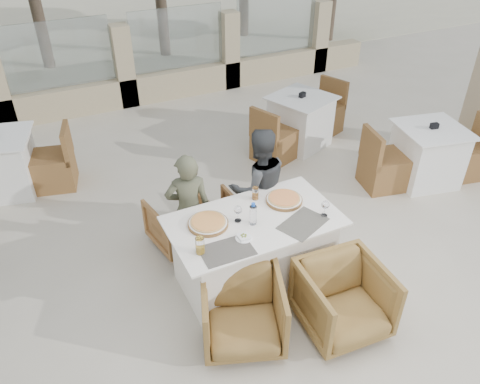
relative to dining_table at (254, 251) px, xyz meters
name	(u,v)px	position (x,y,z in m)	size (l,w,h in m)	color
ground	(253,274)	(0.03, 0.07, -0.39)	(80.00, 80.00, 0.00)	beige
sand_patch	(54,1)	(0.03, 14.07, -0.38)	(30.00, 16.00, 0.01)	beige
perimeter_wall_far	(123,61)	(0.03, 4.87, 0.42)	(10.00, 0.34, 1.60)	#C2B088
dining_table	(254,251)	(0.00, 0.00, 0.00)	(1.60, 0.90, 0.77)	white
placemat_near_left	(227,251)	(-0.41, -0.28, 0.39)	(0.45, 0.30, 0.00)	#58534B
placemat_near_right	(303,224)	(0.38, -0.25, 0.39)	(0.45, 0.30, 0.00)	#5C584F
pizza_left	(208,223)	(-0.42, 0.12, 0.41)	(0.37, 0.37, 0.05)	orange
pizza_right	(284,199)	(0.40, 0.13, 0.41)	(0.36, 0.36, 0.05)	#E8501F
water_bottle	(253,214)	(-0.04, -0.04, 0.50)	(0.07, 0.07, 0.23)	#9EBBD0
wine_glass_centre	(238,213)	(-0.14, 0.05, 0.48)	(0.08, 0.08, 0.18)	white
wine_glass_corner	(325,208)	(0.62, -0.23, 0.48)	(0.08, 0.08, 0.18)	white
beer_glass_left	(200,246)	(-0.62, -0.20, 0.46)	(0.08, 0.08, 0.16)	yellow
beer_glass_right	(255,193)	(0.17, 0.30, 0.45)	(0.07, 0.07, 0.13)	#C8741C
olive_dish	(244,237)	(-0.21, -0.20, 0.41)	(0.11, 0.11, 0.04)	white
armchair_far_left	(179,222)	(-0.45, 0.89, -0.11)	(0.59, 0.61, 0.56)	#9A6838
armchair_far_right	(254,208)	(0.42, 0.77, -0.11)	(0.58, 0.59, 0.54)	olive
armchair_near_left	(243,312)	(-0.41, -0.59, -0.06)	(0.69, 0.71, 0.65)	olive
armchair_near_right	(343,299)	(0.44, -0.86, -0.05)	(0.71, 0.73, 0.67)	olive
diner_left	(189,209)	(-0.43, 0.61, 0.24)	(0.46, 0.30, 1.26)	#53563E
diner_right	(259,187)	(0.36, 0.59, 0.29)	(0.66, 0.51, 1.35)	#3B3E41
bg_table_a	(2,165)	(-2.10, 2.86, 0.00)	(1.64, 0.82, 0.77)	white
bg_table_b	(300,121)	(1.96, 2.26, 0.00)	(1.64, 0.82, 0.77)	silver
bg_table_c	(427,155)	(2.92, 0.67, 0.00)	(1.64, 0.82, 0.77)	white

